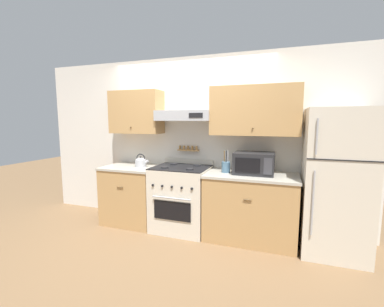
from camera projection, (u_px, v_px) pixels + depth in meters
ground_plane at (172, 238)px, 3.50m from camera, size 16.00×16.00×0.00m
wall_back at (193, 133)px, 3.91m from camera, size 5.20×0.46×2.55m
counter_left at (133, 194)px, 4.04m from camera, size 0.85×0.69×0.89m
counter_right at (250, 207)px, 3.45m from camera, size 1.20×0.69×0.89m
stove_range at (181, 198)px, 3.76m from camera, size 0.79×0.70×1.00m
refrigerator at (335, 182)px, 3.05m from camera, size 0.72×0.73×1.74m
tea_kettle at (141, 162)px, 3.94m from camera, size 0.22×0.17×0.20m
microwave at (254, 163)px, 3.40m from camera, size 0.52×0.38×0.29m
utensil_crock at (226, 167)px, 3.51m from camera, size 0.12×0.12×0.30m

